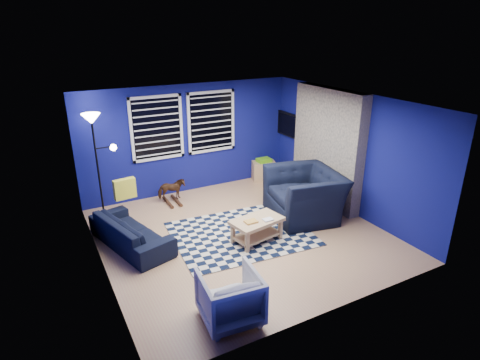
% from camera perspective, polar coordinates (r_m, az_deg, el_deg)
% --- Properties ---
extents(floor, '(5.00, 5.00, 0.00)m').
position_cam_1_polar(floor, '(7.66, 0.16, -7.69)').
color(floor, tan).
rests_on(floor, ground).
extents(ceiling, '(5.00, 5.00, 0.00)m').
position_cam_1_polar(ceiling, '(6.81, 0.18, 11.04)').
color(ceiling, white).
rests_on(ceiling, wall_back).
extents(wall_back, '(5.00, 0.00, 5.00)m').
position_cam_1_polar(wall_back, '(9.31, -7.22, 5.79)').
color(wall_back, navy).
rests_on(wall_back, floor).
extents(wall_left, '(0.00, 5.00, 5.00)m').
position_cam_1_polar(wall_left, '(6.42, -19.88, -2.60)').
color(wall_left, navy).
rests_on(wall_left, floor).
extents(wall_right, '(0.00, 5.00, 5.00)m').
position_cam_1_polar(wall_right, '(8.55, 15.10, 3.82)').
color(wall_right, navy).
rests_on(wall_right, floor).
extents(fireplace, '(0.65, 2.00, 2.50)m').
position_cam_1_polar(fireplace, '(8.83, 12.20, 4.26)').
color(fireplace, gray).
rests_on(fireplace, floor).
extents(window_left, '(1.17, 0.06, 1.42)m').
position_cam_1_polar(window_left, '(8.95, -11.73, 7.21)').
color(window_left, black).
rests_on(window_left, wall_back).
extents(window_right, '(1.17, 0.06, 1.42)m').
position_cam_1_polar(window_right, '(9.39, -4.08, 8.25)').
color(window_right, black).
rests_on(window_right, wall_back).
extents(tv, '(0.07, 1.00, 0.58)m').
position_cam_1_polar(tv, '(9.97, 7.14, 7.72)').
color(tv, black).
rests_on(tv, wall_right).
extents(rug, '(2.66, 2.21, 0.02)m').
position_cam_1_polar(rug, '(7.66, 0.15, -7.63)').
color(rug, black).
rests_on(rug, floor).
extents(sofa, '(1.97, 1.19, 0.54)m').
position_cam_1_polar(sofa, '(7.44, -15.26, -7.09)').
color(sofa, black).
rests_on(sofa, floor).
extents(armchair_big, '(1.70, 1.56, 0.96)m').
position_cam_1_polar(armchair_big, '(8.26, 9.18, -2.02)').
color(armchair_big, black).
rests_on(armchair_big, floor).
extents(armchair_bent, '(0.84, 0.86, 0.71)m').
position_cam_1_polar(armchair_bent, '(5.50, -1.45, -16.30)').
color(armchair_bent, gray).
rests_on(armchair_bent, floor).
extents(rocking_horse, '(0.38, 0.63, 0.50)m').
position_cam_1_polar(rocking_horse, '(8.93, -9.72, -1.35)').
color(rocking_horse, '#462D16').
rests_on(rocking_horse, floor).
extents(coffee_table, '(1.00, 0.69, 0.46)m').
position_cam_1_polar(coffee_table, '(7.28, 2.42, -6.47)').
color(coffee_table, tan).
rests_on(coffee_table, rug).
extents(cabinet, '(0.66, 0.54, 0.56)m').
position_cam_1_polar(cabinet, '(10.19, 3.39, 1.40)').
color(cabinet, tan).
rests_on(cabinet, floor).
extents(floor_lamp, '(0.58, 0.36, 2.13)m').
position_cam_1_polar(floor_lamp, '(8.29, -19.99, 6.27)').
color(floor_lamp, black).
rests_on(floor_lamp, floor).
extents(throw_pillow, '(0.43, 0.18, 0.40)m').
position_cam_1_polar(throw_pillow, '(8.07, -16.08, -1.21)').
color(throw_pillow, yellow).
rests_on(throw_pillow, sofa).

